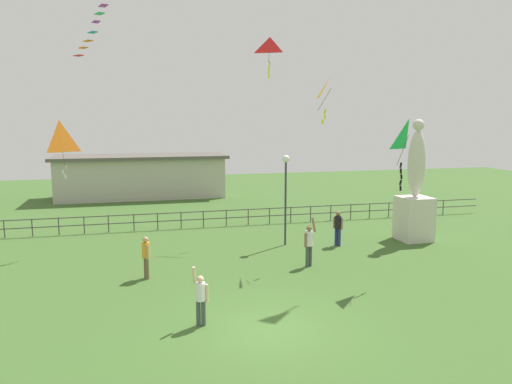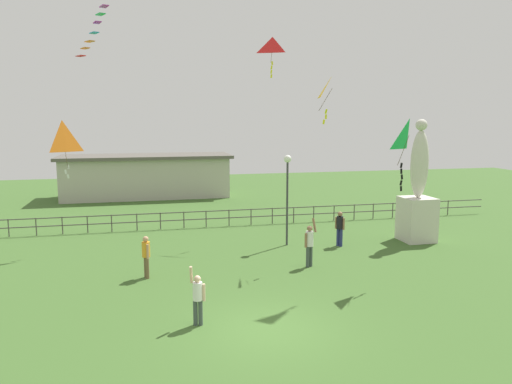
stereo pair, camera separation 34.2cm
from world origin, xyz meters
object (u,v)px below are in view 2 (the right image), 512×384
person_2 (146,254)px  kite_0 (332,90)px  person_1 (309,243)px  person_3 (198,296)px  lamppost (287,180)px  kite_4 (409,138)px  person_0 (340,226)px  statue_monument (418,201)px  kite_2 (63,137)px  kite_3 (272,48)px

person_2 → kite_0: (7.91, 1.15, 6.37)m
person_1 → person_3: person_1 is taller
lamppost → person_2: 7.92m
kite_4 → person_3: bearing=-163.1°
kite_0 → person_0: bearing=53.0°
lamppost → person_1: (-0.10, -3.59, -2.17)m
lamppost → kite_0: size_ratio=2.21×
person_0 → person_2: person_0 is taller
lamppost → person_3: 10.13m
person_1 → person_2: (-6.60, 0.04, -0.08)m
statue_monument → kite_2: statue_monument is taller
kite_4 → kite_3: bearing=107.0°
lamppost → kite_2: 10.57m
person_1 → kite_2: kite_2 is taller
kite_0 → kite_4: 4.32m
person_0 → kite_4: kite_4 is taller
person_3 → kite_0: 10.88m
person_1 → person_2: person_1 is taller
lamppost → kite_2: kite_2 is taller
statue_monument → person_2: 13.67m
person_0 → person_1: person_1 is taller
kite_0 → person_2: bearing=-171.7°
kite_2 → kite_4: bearing=-29.7°
person_3 → kite_4: size_ratio=0.67×
statue_monument → kite_4: size_ratio=2.26×
statue_monument → person_3: (-11.86, -7.69, -1.14)m
person_0 → person_2: 9.53m
person_0 → kite_2: kite_2 is taller
statue_monument → person_2: (-13.31, -2.90, -1.10)m
person_3 → kite_4: (8.12, 2.47, 4.48)m
person_0 → kite_4: (0.45, -5.09, 4.41)m
kite_3 → person_3: bearing=-114.8°
kite_0 → kite_4: (1.66, -3.48, -1.93)m
statue_monument → person_1: (-6.71, -2.93, -1.02)m
kite_0 → kite_2: kite_0 is taller
person_1 → kite_2: size_ratio=0.77×
person_2 → statue_monument: bearing=12.3°
kite_0 → kite_2: size_ratio=0.75×
kite_0 → person_3: bearing=-137.3°
person_1 → person_2: 6.60m
statue_monument → person_3: 14.18m
person_3 → kite_2: kite_2 is taller
person_2 → kite_0: bearing=8.3°
lamppost → person_0: bearing=-18.2°
person_2 → person_3: 5.01m
person_2 → kite_4: 10.81m
statue_monument → kite_0: (-5.40, -1.74, 5.27)m
statue_monument → person_2: bearing=-167.7°
person_2 → kite_4: kite_4 is taller
person_2 → kite_2: kite_2 is taller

